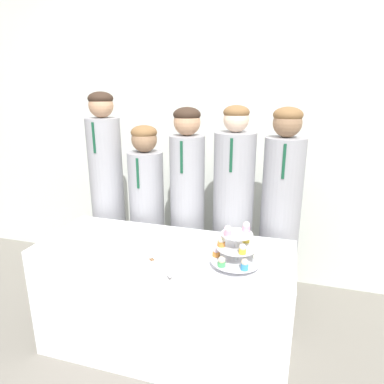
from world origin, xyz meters
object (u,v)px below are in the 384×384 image
Objects in this scene: round_cake at (141,241)px; cake_knife at (154,262)px; student_1 at (147,219)px; student_3 at (232,221)px; student_2 at (187,215)px; student_4 at (279,225)px; cupcake_stand at (236,249)px; student_0 at (108,201)px.

round_cake is 0.20m from cake_knife.
student_1 is 0.67m from student_3.
cake_knife is at bearing -87.85° from student_2.
student_2 is (-0.03, 0.71, 0.02)m from cake_knife.
student_3 is 1.00× the size of student_4.
round_cake is 0.15× the size of student_2.
cupcake_stand is 0.18× the size of student_3.
student_0 is (-0.55, 0.58, 0.02)m from round_cake.
student_3 is (1.00, 0.00, -0.06)m from student_0.
cupcake_stand is at bearing 51.90° from cake_knife.
round_cake is 0.84× the size of cupcake_stand.
cupcake_stand is at bearing -53.07° from student_2.
cake_knife is 0.71m from student_2.
cupcake_stand is at bearing -28.96° from student_0.
student_0 is at bearing 133.61° from round_cake.
student_1 reaches higher than cupcake_stand.
student_2 is at bearing -180.00° from student_3.
student_0 is 1.33m from student_4.
student_3 is (0.31, 0.71, 0.00)m from cake_knife.
cake_knife is 0.84× the size of cupcake_stand.
student_4 is at bearing -0.00° from student_0.
student_4 reaches higher than cupcake_stand.
student_4 is at bearing 0.00° from student_2.
student_3 is at bearing 0.00° from student_0.
student_4 reaches higher than round_cake.
cake_knife is at bearing -44.27° from round_cake.
cupcake_stand is at bearing -78.27° from student_3.
student_2 is (0.11, 0.58, -0.03)m from round_cake.
student_0 is 0.66m from student_2.
student_4 is at bearing 88.94° from cake_knife.
cupcake_stand is 0.20× the size of student_1.
student_2 reaches higher than cupcake_stand.
student_2 is (0.66, -0.00, -0.04)m from student_0.
round_cake is at bearing -69.63° from student_1.
cake_knife is 0.99m from student_0.
student_2 is at bearing 133.16° from cake_knife.
student_0 is 1.17× the size of student_1.
student_1 reaches higher than cake_knife.
round_cake is 0.80m from student_0.
student_3 reaches higher than round_cake.
student_0 reaches higher than student_3.
student_4 is (1.00, 0.00, 0.07)m from student_1.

